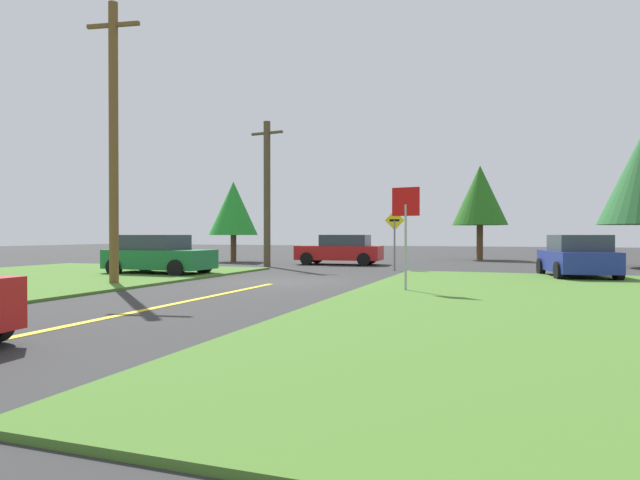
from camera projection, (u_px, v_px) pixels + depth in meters
name	position (u px, v px, depth m)	size (l,w,h in m)	color
ground_plane	(283.00, 282.00, 18.65)	(120.00, 120.00, 0.00)	#2F2F2F
grass_verge_right	(599.00, 307.00, 11.80)	(12.00, 20.00, 0.08)	#457129
lane_stripe_center	(129.00, 313.00, 11.11)	(0.20, 14.00, 0.01)	yellow
stop_sign	(406.00, 218.00, 15.09)	(0.80, 0.16, 2.95)	#9EA0A8
parked_car_near_building	(158.00, 255.00, 21.81)	(4.33, 2.21, 1.62)	#196B33
car_on_crossroad	(577.00, 257.00, 20.04)	(2.71, 4.11, 1.62)	navy
car_approaching_junction	(341.00, 250.00, 29.34)	(4.68, 2.36, 1.62)	red
utility_pole_near	(114.00, 140.00, 17.24)	(1.80, 0.41, 9.05)	brown
utility_pole_mid	(267.00, 192.00, 27.35)	(1.80, 0.35, 7.37)	brown
direction_sign	(395.00, 233.00, 24.32)	(0.91, 0.09, 2.73)	slate
oak_tree_left	(480.00, 196.00, 34.87)	(3.51, 3.51, 6.12)	brown
pine_tree_center	(233.00, 209.00, 32.40)	(2.93, 2.93, 4.83)	brown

